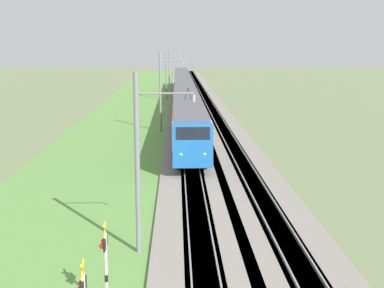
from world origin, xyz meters
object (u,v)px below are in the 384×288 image
(catenary_mast_near, at_px, (139,163))
(catenary_mast_far, at_px, (167,75))
(passenger_train, at_px, (184,91))
(catenary_mast_mid, at_px, (161,92))
(catenary_mast_distant, at_px, (169,67))
(crossing_signal_aux, at_px, (105,259))

(catenary_mast_near, height_order, catenary_mast_far, catenary_mast_far)
(passenger_train, distance_m, catenary_mast_mid, 22.90)
(passenger_train, bearing_deg, catenary_mast_distant, -176.52)
(catenary_mast_mid, distance_m, catenary_mast_distant, 66.48)
(catenary_mast_mid, xyz_separation_m, catenary_mast_far, (33.24, -0.00, -0.14))
(passenger_train, height_order, catenary_mast_mid, catenary_mast_mid)
(passenger_train, bearing_deg, catenary_mast_far, -165.85)
(catenary_mast_near, xyz_separation_m, catenary_mast_far, (66.48, 0.00, 0.03))
(catenary_mast_distant, bearing_deg, catenary_mast_near, -180.00)
(catenary_mast_mid, distance_m, catenary_mast_far, 33.24)
(crossing_signal_aux, bearing_deg, catenary_mast_far, -90.64)
(crossing_signal_aux, bearing_deg, catenary_mast_mid, -91.18)
(catenary_mast_near, bearing_deg, catenary_mast_mid, 0.00)
(passenger_train, height_order, catenary_mast_far, catenary_mast_far)
(crossing_signal_aux, bearing_deg, passenger_train, -93.24)
(crossing_signal_aux, xyz_separation_m, catenary_mast_far, (71.69, -0.80, 2.17))
(passenger_train, distance_m, catenary_mast_distant, 43.93)
(catenary_mast_distant, bearing_deg, passenger_train, -176.52)
(passenger_train, height_order, catenary_mast_near, catenary_mast_near)
(catenary_mast_near, xyz_separation_m, catenary_mast_distant, (99.72, 0.00, 0.09))
(catenary_mast_mid, bearing_deg, passenger_train, -6.71)
(crossing_signal_aux, relative_size, catenary_mast_far, 0.41)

